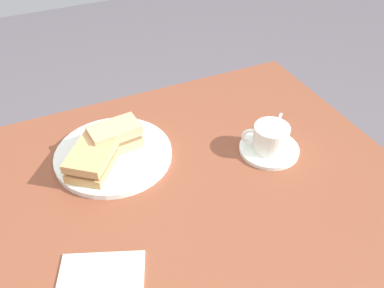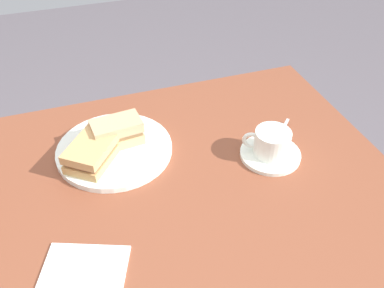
% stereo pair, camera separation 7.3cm
% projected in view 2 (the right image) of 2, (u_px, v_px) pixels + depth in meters
% --- Properties ---
extents(dining_table, '(1.17, 0.77, 0.73)m').
position_uv_depth(dining_table, '(139.00, 229.00, 0.94)').
color(dining_table, brown).
rests_on(dining_table, ground_plane).
extents(sandwich_plate, '(0.27, 0.27, 0.01)m').
position_uv_depth(sandwich_plate, '(115.00, 149.00, 0.97)').
color(sandwich_plate, white).
rests_on(sandwich_plate, dining_table).
extents(sandwich_front, '(0.12, 0.08, 0.06)m').
position_uv_depth(sandwich_front, '(118.00, 132.00, 0.96)').
color(sandwich_front, tan).
rests_on(sandwich_front, sandwich_plate).
extents(sandwich_back, '(0.15, 0.17, 0.05)m').
position_uv_depth(sandwich_back, '(94.00, 149.00, 0.92)').
color(sandwich_back, tan).
rests_on(sandwich_back, sandwich_plate).
extents(coffee_saucer, '(0.14, 0.14, 0.01)m').
position_uv_depth(coffee_saucer, '(270.00, 154.00, 0.96)').
color(coffee_saucer, white).
rests_on(coffee_saucer, dining_table).
extents(coffee_cup, '(0.10, 0.08, 0.06)m').
position_uv_depth(coffee_cup, '(271.00, 142.00, 0.94)').
color(coffee_cup, white).
rests_on(coffee_cup, coffee_saucer).
extents(spoon, '(0.08, 0.08, 0.01)m').
position_uv_depth(spoon, '(280.00, 133.00, 1.01)').
color(spoon, silver).
rests_on(spoon, coffee_saucer).
extents(napkin, '(0.19, 0.19, 0.00)m').
position_uv_depth(napkin, '(81.00, 281.00, 0.71)').
color(napkin, white).
rests_on(napkin, dining_table).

